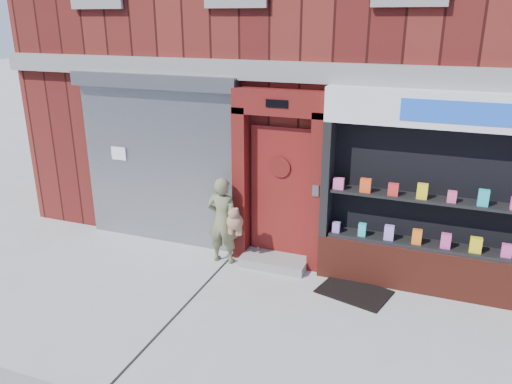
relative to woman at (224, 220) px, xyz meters
The scene contains 7 objects.
ground 2.33m from the woman, 44.10° to the right, with size 80.00×80.00×0.00m, color #9E9E99.
building 5.74m from the woman, 70.41° to the left, with size 12.00×8.16×8.00m.
shutter_bay 1.76m from the woman, 164.58° to the left, with size 3.10×0.30×3.04m.
red_door_bay 1.14m from the woman, 21.10° to the left, with size 1.52×0.58×2.90m.
pharmacy_bay 3.40m from the woman, ahead, with size 3.50×0.41×3.00m.
woman is the anchor object (origin of this frame).
doormat 2.37m from the woman, ahead, with size 1.01×0.71×0.03m, color black.
Camera 1 is at (1.62, -5.38, 3.92)m, focal length 35.00 mm.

